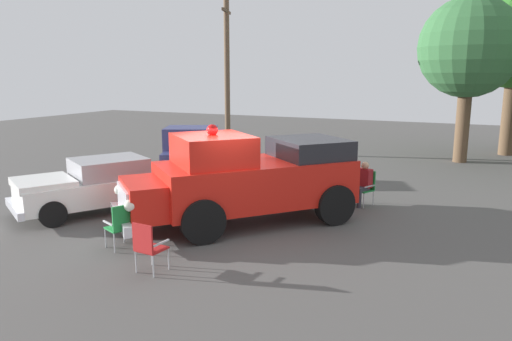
% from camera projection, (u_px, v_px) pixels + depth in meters
% --- Properties ---
extents(ground_plane, '(60.00, 60.00, 0.00)m').
position_uv_depth(ground_plane, '(223.00, 228.00, 11.99)').
color(ground_plane, '#514F4C').
extents(vintage_fire_truck, '(5.90, 5.56, 2.59)m').
position_uv_depth(vintage_fire_truck, '(248.00, 178.00, 12.15)').
color(vintage_fire_truck, black).
rests_on(vintage_fire_truck, ground).
extents(classic_hot_rod, '(4.70, 3.77, 1.46)m').
position_uv_depth(classic_hot_rod, '(98.00, 185.00, 13.36)').
color(classic_hot_rod, black).
rests_on(classic_hot_rod, ground).
extents(parked_pickup, '(5.11, 3.63, 1.90)m').
position_uv_depth(parked_pickup, '(195.00, 148.00, 18.24)').
color(parked_pickup, black).
rests_on(parked_pickup, ground).
extents(lawn_chair_near_truck, '(0.66, 0.65, 1.02)m').
position_uv_depth(lawn_chair_near_truck, '(365.00, 185.00, 13.98)').
color(lawn_chair_near_truck, '#B7BABF').
rests_on(lawn_chair_near_truck, ground).
extents(lawn_chair_by_car, '(0.65, 0.65, 1.02)m').
position_uv_depth(lawn_chair_by_car, '(121.00, 223.00, 10.40)').
color(lawn_chair_by_car, '#B7BABF').
rests_on(lawn_chair_by_car, ground).
extents(lawn_chair_spare, '(0.54, 0.55, 1.02)m').
position_uv_depth(lawn_chair_spare, '(147.00, 244.00, 9.13)').
color(lawn_chair_spare, '#B7BABF').
rests_on(lawn_chair_spare, ground).
extents(spectator_seated, '(0.64, 0.56, 1.29)m').
position_uv_depth(spectator_seated, '(363.00, 182.00, 13.88)').
color(spectator_seated, '#383842').
rests_on(spectator_seated, ground).
extents(oak_tree_right, '(4.19, 4.19, 6.96)m').
position_uv_depth(oak_tree_right, '(469.00, 48.00, 20.00)').
color(oak_tree_right, brown).
rests_on(oak_tree_right, ground).
extents(utility_pole, '(1.66, 0.63, 7.22)m').
position_uv_depth(utility_pole, '(227.00, 74.00, 22.65)').
color(utility_pole, brown).
rests_on(utility_pole, ground).
extents(traffic_cone, '(0.40, 0.40, 0.64)m').
position_uv_depth(traffic_cone, '(273.00, 173.00, 17.04)').
color(traffic_cone, orange).
rests_on(traffic_cone, ground).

